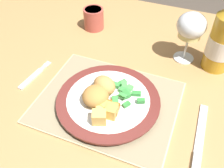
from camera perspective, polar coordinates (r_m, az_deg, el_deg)
name	(u,v)px	position (r m, az deg, el deg)	size (l,w,h in m)	color
dining_table	(127,88)	(0.79, 3.47, -0.94)	(1.56, 0.84, 0.74)	#AD7F4C
placemat	(108,102)	(0.64, -1.01, -4.10)	(0.35, 0.28, 0.01)	#CCB789
dinner_plate	(109,101)	(0.62, -0.73, -3.95)	(0.26, 0.26, 0.02)	white
breaded_croquettes	(98,92)	(0.60, -3.11, -1.93)	(0.08, 0.11, 0.04)	#B77F3D
green_beans_pile	(125,92)	(0.62, 3.02, -1.87)	(0.10, 0.09, 0.02)	#4CA84C
glazed_carrots	(108,106)	(0.59, -1.02, -5.08)	(0.06, 0.05, 0.02)	#CC5119
fork	(33,77)	(0.74, -17.58, 1.60)	(0.03, 0.13, 0.01)	silver
table_knife	(199,147)	(0.59, 19.17, -13.44)	(0.02, 0.21, 0.01)	silver
wine_glass	(191,28)	(0.74, 17.63, 12.19)	(0.08, 0.08, 0.15)	silver
bottle	(224,38)	(0.74, 24.14, 9.49)	(0.08, 0.08, 0.26)	gold
roast_potatoes	(105,112)	(0.57, -1.62, -6.48)	(0.05, 0.07, 0.03)	#E5BC66
drinking_cup	(94,18)	(0.89, -4.21, 14.80)	(0.07, 0.07, 0.07)	#B24C42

